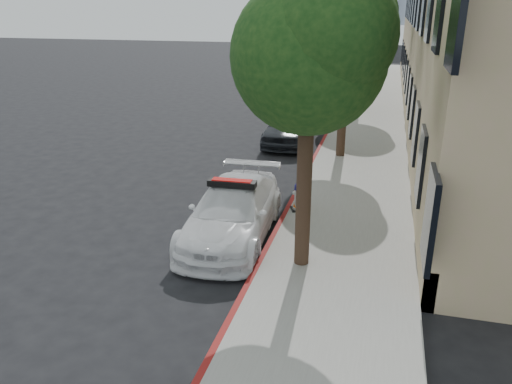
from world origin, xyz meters
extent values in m
plane|color=black|center=(0.00, 0.00, 0.00)|extent=(120.00, 120.00, 0.00)
cube|color=gray|center=(3.60, 10.00, 0.07)|extent=(3.20, 50.00, 0.15)
cube|color=maroon|center=(2.06, 10.00, 0.07)|extent=(0.12, 50.00, 0.15)
cube|color=tan|center=(9.20, 15.00, 5.00)|extent=(8.00, 36.00, 10.00)
cylinder|color=black|center=(2.90, -2.00, 1.80)|extent=(0.30, 0.30, 3.30)
sphere|color=#123711|center=(2.90, -2.00, 4.25)|extent=(2.80, 2.80, 2.80)
sphere|color=#123711|center=(3.30, -2.30, 4.65)|extent=(2.24, 2.24, 2.24)
sphere|color=#123711|center=(2.55, -1.70, 3.95)|extent=(2.10, 2.10, 2.10)
cylinder|color=black|center=(2.90, 6.00, 1.74)|extent=(0.30, 0.30, 3.19)
sphere|color=#123711|center=(2.90, 6.00, 4.14)|extent=(2.60, 2.60, 2.60)
sphere|color=#123711|center=(3.30, 5.70, 4.54)|extent=(2.08, 2.08, 2.08)
sphere|color=#123711|center=(2.55, 6.30, 3.84)|extent=(1.95, 1.95, 1.95)
cylinder|color=black|center=(2.90, 14.00, 1.86)|extent=(0.30, 0.30, 3.41)
sphere|color=#123711|center=(2.90, 14.00, 4.36)|extent=(3.00, 3.00, 3.00)
sphere|color=#123711|center=(3.30, 13.70, 4.76)|extent=(2.40, 2.40, 2.40)
sphere|color=#123711|center=(2.55, 14.30, 4.06)|extent=(2.25, 2.25, 2.25)
imported|color=white|center=(1.10, -0.93, 0.64)|extent=(1.97, 4.46, 1.27)
cube|color=black|center=(1.10, -0.93, 1.33)|extent=(1.11, 0.33, 0.14)
cube|color=#A50A07|center=(1.10, -0.93, 1.39)|extent=(0.91, 0.26, 0.06)
imported|color=#212429|center=(0.75, 7.68, 0.70)|extent=(1.71, 4.12, 1.40)
imported|color=black|center=(1.20, 19.07, 0.81)|extent=(1.94, 5.00, 1.62)
cylinder|color=silver|center=(2.35, 0.72, 0.19)|extent=(0.28, 0.28, 0.09)
cylinder|color=silver|center=(2.35, 0.72, 0.48)|extent=(0.21, 0.21, 0.48)
ellipsoid|color=navy|center=(2.35, 0.72, 0.80)|extent=(0.23, 0.23, 0.16)
cylinder|color=silver|center=(2.35, 0.72, 0.59)|extent=(0.31, 0.16, 0.09)
cylinder|color=silver|center=(2.35, 0.72, 0.59)|extent=(0.12, 0.18, 0.09)
cube|color=black|center=(2.35, 0.75, 0.17)|extent=(0.49, 0.49, 0.03)
cone|color=orange|center=(2.35, 0.75, 0.53)|extent=(0.29, 0.29, 0.69)
cylinder|color=white|center=(2.35, 0.75, 0.64)|extent=(0.16, 0.16, 0.10)
camera|label=1|loc=(4.29, -11.01, 5.12)|focal=35.00mm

